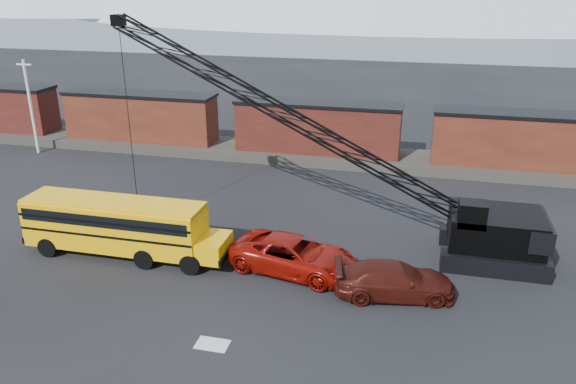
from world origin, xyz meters
name	(u,v)px	position (x,y,z in m)	size (l,w,h in m)	color
ground	(232,294)	(0.00, 0.00, 0.00)	(160.00, 160.00, 0.00)	black
gravel_berm	(317,155)	(0.00, 22.00, 0.35)	(120.00, 5.00, 0.70)	#433E37
boxcar_west_near	(141,116)	(-16.00, 22.00, 2.76)	(13.70, 3.10, 4.17)	#451A13
boxcar_mid	(318,127)	(0.00, 22.00, 2.76)	(13.70, 3.10, 4.17)	#591A19
boxcar_east_near	(524,140)	(16.00, 22.00, 2.76)	(13.70, 3.10, 4.17)	#451A13
utility_pole	(31,106)	(-24.00, 18.00, 4.15)	(1.40, 0.24, 8.00)	silver
snow_patch	(212,344)	(0.50, -4.00, 0.01)	(1.40, 0.90, 0.02)	silver
school_bus	(121,225)	(-7.18, 2.50, 1.79)	(11.65, 2.65, 3.19)	#F8AF05
red_pickup	(294,255)	(2.44, 2.94, 0.93)	(3.08, 6.68, 1.86)	#8F0E06
maroon_suv	(394,280)	(7.67, 1.73, 0.84)	(2.37, 5.82, 1.69)	#3F110B
crawler_crane	(311,129)	(2.51, 6.59, 6.74)	(24.04, 4.20, 12.75)	black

